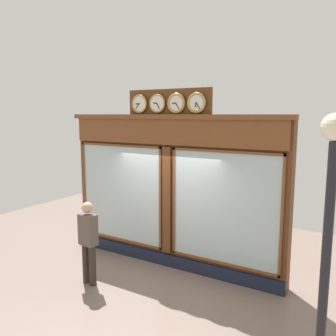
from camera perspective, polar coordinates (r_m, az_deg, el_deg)
name	(u,v)px	position (r m, az deg, el deg)	size (l,w,h in m)	color
ground_plane	(76,330)	(6.30, -14.64, -24.07)	(14.00, 14.00, 0.00)	#7A665B
shop_facade	(171,190)	(7.79, 0.48, -3.60)	(5.27, 0.42, 3.91)	#5B3319
pedestrian	(88,239)	(7.27, -12.81, -11.22)	(0.38, 0.26, 1.69)	#312A24
street_lamp	(328,225)	(3.99, 24.58, -8.42)	(0.28, 0.28, 3.40)	black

